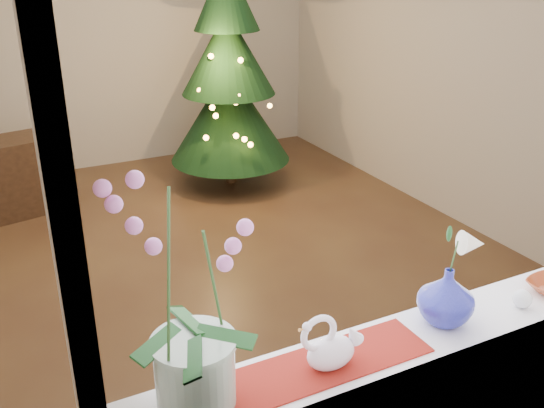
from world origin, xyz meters
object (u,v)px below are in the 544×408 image
(blue_vase, at_px, (447,292))
(side_table, at_px, (10,177))
(orchid_pot, at_px, (190,295))
(xmas_tree, at_px, (228,76))
(swan, at_px, (331,341))
(paperweight, at_px, (522,299))

(blue_vase, xyz_separation_m, side_table, (-1.13, 3.94, -0.71))
(orchid_pot, height_order, side_table, orchid_pot)
(xmas_tree, bearing_deg, blue_vase, -102.16)
(swan, height_order, xmas_tree, xmas_tree)
(paperweight, bearing_deg, side_table, 109.77)
(swan, height_order, blue_vase, blue_vase)
(blue_vase, bearing_deg, paperweight, -10.21)
(orchid_pot, height_order, swan, orchid_pot)
(side_table, bearing_deg, blue_vase, -85.54)
(blue_vase, xyz_separation_m, paperweight, (0.31, -0.06, -0.08))
(xmas_tree, height_order, side_table, xmas_tree)
(swan, relative_size, side_table, 0.25)
(orchid_pot, distance_m, xmas_tree, 4.17)
(xmas_tree, xyz_separation_m, side_table, (-1.94, 0.14, -0.70))
(orchid_pot, bearing_deg, xmas_tree, 65.70)
(swan, relative_size, xmas_tree, 0.11)
(orchid_pot, height_order, blue_vase, orchid_pot)
(orchid_pot, xyz_separation_m, side_table, (-0.23, 3.94, -0.95))
(swan, bearing_deg, paperweight, 14.91)
(orchid_pot, height_order, xmas_tree, xmas_tree)
(orchid_pot, xyz_separation_m, paperweight, (1.20, -0.06, -0.32))
(xmas_tree, bearing_deg, paperweight, -97.52)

